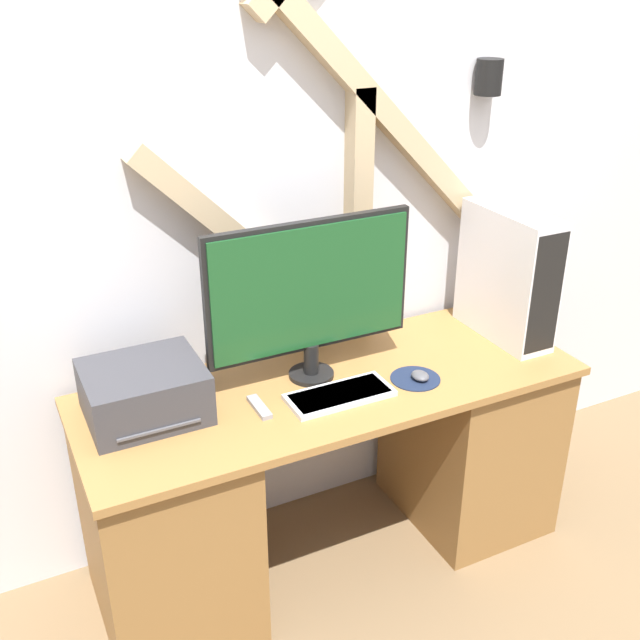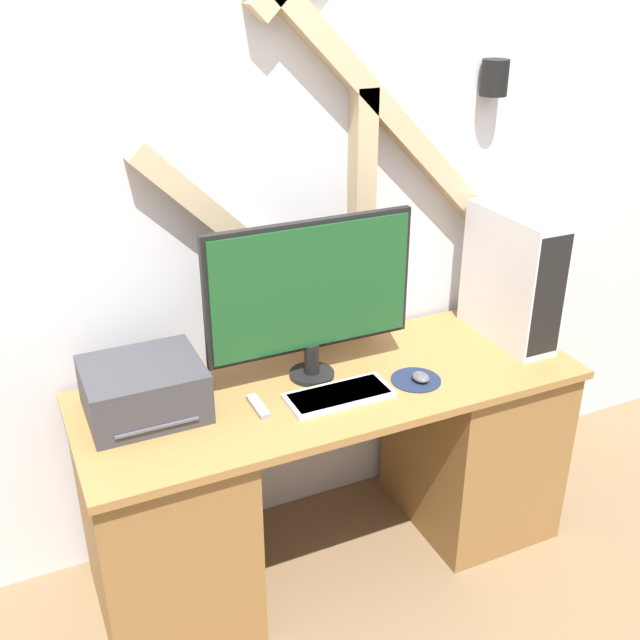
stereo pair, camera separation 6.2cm
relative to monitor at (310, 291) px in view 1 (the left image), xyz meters
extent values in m
plane|color=brown|center=(0.05, -0.40, -1.12)|extent=(12.00, 12.00, 0.00)
cube|color=silver|center=(0.05, 0.31, 0.23)|extent=(6.40, 0.05, 2.70)
cube|color=tan|center=(0.40, 0.24, 0.53)|extent=(1.03, 0.08, 1.03)
cube|color=tan|center=(0.31, 0.24, 0.13)|extent=(0.08, 0.08, 0.97)
cube|color=tan|center=(-0.15, 0.24, 0.13)|extent=(0.74, 0.08, 0.74)
cylinder|color=black|center=(0.85, 0.23, 0.62)|extent=(0.10, 0.10, 0.13)
cube|color=olive|center=(0.05, -0.07, -0.34)|extent=(1.79, 0.65, 0.03)
cube|color=olive|center=(-0.59, -0.07, -0.74)|extent=(0.50, 0.60, 0.76)
cube|color=olive|center=(0.68, -0.07, -0.74)|extent=(0.50, 0.60, 0.76)
cylinder|color=black|center=(0.00, 0.00, -0.32)|extent=(0.16, 0.16, 0.02)
cylinder|color=black|center=(0.00, 0.00, -0.26)|extent=(0.05, 0.05, 0.11)
cube|color=black|center=(0.00, 0.01, 0.02)|extent=(0.75, 0.03, 0.47)
cube|color=#194C23|center=(0.00, -0.01, 0.02)|extent=(0.72, 0.01, 0.43)
cube|color=silver|center=(0.02, -0.18, -0.32)|extent=(0.36, 0.16, 0.02)
cube|color=white|center=(0.02, -0.18, -0.32)|extent=(0.33, 0.13, 0.01)
cylinder|color=#19233D|center=(0.32, -0.19, -0.33)|extent=(0.18, 0.18, 0.00)
ellipsoid|color=#4C4C51|center=(0.33, -0.20, -0.31)|extent=(0.06, 0.07, 0.03)
cube|color=white|center=(0.82, -0.03, -0.07)|extent=(0.16, 0.43, 0.51)
cube|color=black|center=(0.82, -0.25, -0.07)|extent=(0.14, 0.01, 0.46)
cube|color=#38383D|center=(-0.59, 0.01, -0.24)|extent=(0.37, 0.33, 0.17)
cube|color=#515156|center=(-0.59, -0.09, -0.29)|extent=(0.26, 0.15, 0.01)
cube|color=gray|center=(-0.25, -0.12, -0.32)|extent=(0.04, 0.14, 0.02)
camera|label=1|loc=(-1.00, -2.09, 1.01)|focal=42.00mm
camera|label=2|loc=(-0.94, -2.12, 1.01)|focal=42.00mm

